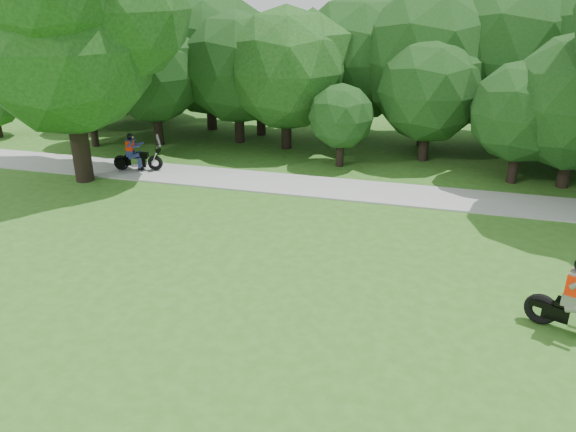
# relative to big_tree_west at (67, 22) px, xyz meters

# --- Properties ---
(ground) EXTENTS (100.00, 100.00, 0.00)m
(ground) POSITION_rel_big_tree_west_xyz_m (10.54, -6.85, -5.76)
(ground) COLOR #355F1B
(ground) RESTS_ON ground
(walkway) EXTENTS (60.00, 2.20, 0.06)m
(walkway) POSITION_rel_big_tree_west_xyz_m (10.54, 1.15, -5.73)
(walkway) COLOR gray
(walkway) RESTS_ON ground
(tree_line) EXTENTS (40.95, 12.02, 7.80)m
(tree_line) POSITION_rel_big_tree_west_xyz_m (11.67, 7.70, -2.14)
(tree_line) COLOR black
(tree_line) RESTS_ON ground
(big_tree_west) EXTENTS (8.64, 6.56, 9.96)m
(big_tree_west) POSITION_rel_big_tree_west_xyz_m (0.00, 0.00, 0.00)
(big_tree_west) COLOR black
(big_tree_west) RESTS_ON ground
(touring_motorcycle) EXTENTS (1.96, 0.92, 1.51)m
(touring_motorcycle) POSITION_rel_big_tree_west_xyz_m (1.40, 1.11, -5.15)
(touring_motorcycle) COLOR black
(touring_motorcycle) RESTS_ON walkway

